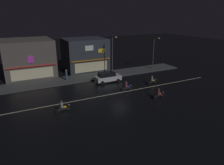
# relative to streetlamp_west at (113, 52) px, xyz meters

# --- Properties ---
(ground_plane) EXTENTS (140.00, 140.00, 0.00)m
(ground_plane) POSITION_rel_streetlamp_west_xyz_m (-3.30, -8.73, -4.30)
(ground_plane) COLOR black
(lane_divider_stripe) EXTENTS (33.18, 0.16, 0.01)m
(lane_divider_stripe) POSITION_rel_streetlamp_west_xyz_m (-3.30, -8.73, -4.29)
(lane_divider_stripe) COLOR beige
(lane_divider_stripe) RESTS_ON ground
(sidewalk_far) EXTENTS (34.93, 4.37, 0.14)m
(sidewalk_far) POSITION_rel_streetlamp_west_xyz_m (-3.30, 0.30, -4.23)
(sidewalk_far) COLOR #424447
(sidewalk_far) RESTS_ON ground
(storefront_left_block) EXTENTS (8.40, 8.71, 6.53)m
(storefront_left_block) POSITION_rel_streetlamp_west_xyz_m (-13.77, 6.76, -1.04)
(storefront_left_block) COLOR #56514C
(storefront_left_block) RESTS_ON ground
(storefront_center_block) EXTENTS (8.06, 6.84, 6.24)m
(storefront_center_block) POSITION_rel_streetlamp_west_xyz_m (-3.29, 5.82, -1.18)
(storefront_center_block) COLOR #2D333D
(storefront_center_block) RESTS_ON ground
(streetlamp_west) EXTENTS (0.44, 1.64, 7.05)m
(streetlamp_west) POSITION_rel_streetlamp_west_xyz_m (0.00, 0.00, 0.00)
(streetlamp_west) COLOR #47494C
(streetlamp_west) RESTS_ON sidewalk_far
(streetlamp_mid) EXTENTS (0.44, 1.64, 6.41)m
(streetlamp_mid) POSITION_rel_streetlamp_west_xyz_m (9.15, -0.26, -0.33)
(streetlamp_mid) COLOR #47494C
(streetlamp_mid) RESTS_ON sidewalk_far
(pedestrian_on_sidewalk) EXTENTS (0.36, 0.36, 1.83)m
(pedestrian_on_sidewalk) POSITION_rel_streetlamp_west_xyz_m (-8.70, 0.23, -3.31)
(pedestrian_on_sidewalk) COLOR #334766
(pedestrian_on_sidewalk) RESTS_ON sidewalk_far
(parked_car_near_kerb) EXTENTS (4.30, 1.98, 1.67)m
(parked_car_near_kerb) POSITION_rel_streetlamp_west_xyz_m (-2.77, -3.53, -3.43)
(parked_car_near_kerb) COLOR silver
(parked_car_near_kerb) RESTS_ON ground
(motorcycle_lead) EXTENTS (1.90, 0.60, 1.52)m
(motorcycle_lead) POSITION_rel_streetlamp_west_xyz_m (-2.05, -8.52, -3.67)
(motorcycle_lead) COLOR black
(motorcycle_lead) RESTS_ON ground
(motorcycle_following) EXTENTS (1.90, 0.60, 1.52)m
(motorcycle_following) POSITION_rel_streetlamp_west_xyz_m (-12.19, -11.17, -3.67)
(motorcycle_following) COLOR black
(motorcycle_following) RESTS_ON ground
(motorcycle_opposite_lane) EXTENTS (1.90, 0.60, 1.52)m
(motorcycle_opposite_lane) POSITION_rel_streetlamp_west_xyz_m (0.35, -12.91, -3.67)
(motorcycle_opposite_lane) COLOR black
(motorcycle_opposite_lane) RESTS_ON ground
(motorcycle_trailing_far) EXTENTS (1.90, 0.60, 1.52)m
(motorcycle_trailing_far) POSITION_rel_streetlamp_west_xyz_m (3.18, -7.78, -3.67)
(motorcycle_trailing_far) COLOR black
(motorcycle_trailing_far) RESTS_ON ground
(traffic_cone) EXTENTS (0.36, 0.36, 0.55)m
(traffic_cone) POSITION_rel_streetlamp_west_xyz_m (-0.29, -3.05, -4.03)
(traffic_cone) COLOR orange
(traffic_cone) RESTS_ON ground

